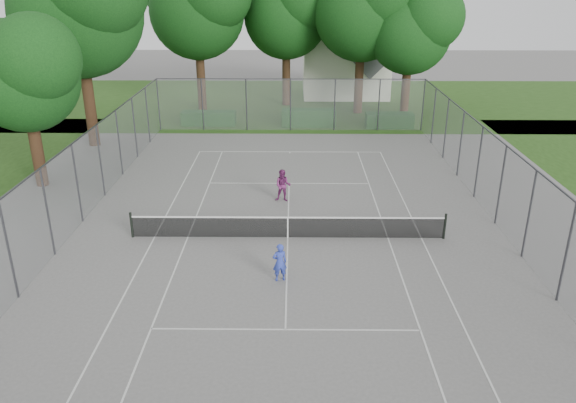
{
  "coord_description": "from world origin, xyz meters",
  "views": [
    {
      "loc": [
        0.23,
        -20.75,
        10.11
      ],
      "look_at": [
        0.0,
        1.0,
        1.2
      ],
      "focal_mm": 35.0,
      "sensor_mm": 36.0,
      "label": 1
    }
  ],
  "objects_px": {
    "house": "(346,53)",
    "woman_player": "(283,186)",
    "tennis_net": "(288,226)",
    "girl_player": "(280,262)"
  },
  "relations": [
    {
      "from": "house",
      "to": "woman_player",
      "type": "height_order",
      "value": "house"
    },
    {
      "from": "house",
      "to": "woman_player",
      "type": "distance_m",
      "value": 25.57
    },
    {
      "from": "house",
      "to": "tennis_net",
      "type": "bearing_deg",
      "value": -99.26
    },
    {
      "from": "house",
      "to": "girl_player",
      "type": "xyz_separation_m",
      "value": [
        -4.96,
        -32.35,
        -2.93
      ]
    },
    {
      "from": "tennis_net",
      "to": "woman_player",
      "type": "bearing_deg",
      "value": 93.84
    },
    {
      "from": "house",
      "to": "woman_player",
      "type": "bearing_deg",
      "value": -101.31
    },
    {
      "from": "tennis_net",
      "to": "girl_player",
      "type": "relative_size",
      "value": 9.05
    },
    {
      "from": "house",
      "to": "girl_player",
      "type": "relative_size",
      "value": 6.36
    },
    {
      "from": "tennis_net",
      "to": "woman_player",
      "type": "height_order",
      "value": "woman_player"
    },
    {
      "from": "woman_player",
      "to": "house",
      "type": "bearing_deg",
      "value": 85.7
    }
  ]
}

